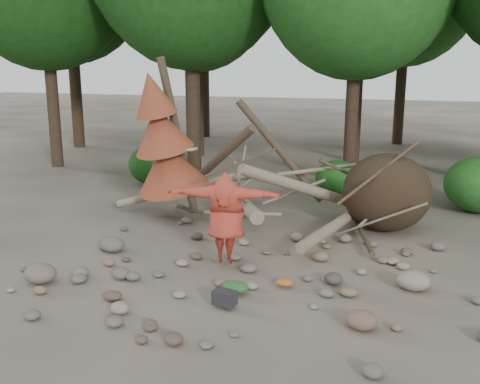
% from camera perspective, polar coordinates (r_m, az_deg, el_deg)
% --- Properties ---
extents(ground, '(120.00, 120.00, 0.00)m').
position_cam_1_polar(ground, '(10.67, -0.99, -9.24)').
color(ground, '#514C44').
rests_on(ground, ground).
extents(deadfall_pile, '(8.55, 5.24, 3.30)m').
position_cam_1_polar(deadfall_pile, '(13.91, 12.95, -0.08)').
color(deadfall_pile, '#332619').
rests_on(deadfall_pile, ground).
extents(dead_conifer, '(2.06, 2.16, 4.35)m').
position_cam_1_polar(dead_conifer, '(14.34, -8.12, 5.24)').
color(dead_conifer, '#4C3F30').
rests_on(dead_conifer, ground).
extents(bush_left, '(1.80, 1.80, 1.44)m').
position_cam_1_polar(bush_left, '(19.00, -9.12, 2.93)').
color(bush_left, '#154512').
rests_on(bush_left, ground).
extents(bush_mid, '(1.40, 1.40, 1.12)m').
position_cam_1_polar(bush_mid, '(17.60, 10.27, 1.52)').
color(bush_mid, '#1D5719').
rests_on(bush_mid, ground).
extents(bush_right, '(2.00, 2.00, 1.60)m').
position_cam_1_polar(bush_right, '(16.65, 24.26, 0.72)').
color(bush_right, '#256720').
rests_on(bush_right, ground).
extents(frisbee_thrower, '(2.45, 0.99, 2.36)m').
position_cam_1_polar(frisbee_thrower, '(10.98, -1.54, -2.79)').
color(frisbee_thrower, '#A53225').
rests_on(frisbee_thrower, ground).
extents(backpack, '(0.43, 0.33, 0.26)m').
position_cam_1_polar(backpack, '(9.44, -1.65, -11.53)').
color(backpack, black).
rests_on(backpack, ground).
extents(cloth_green, '(0.49, 0.41, 0.18)m').
position_cam_1_polar(cloth_green, '(9.97, -0.51, -10.34)').
color(cloth_green, '#255E2A').
rests_on(cloth_green, ground).
extents(cloth_orange, '(0.32, 0.27, 0.12)m').
position_cam_1_polar(cloth_orange, '(10.28, 4.78, -9.84)').
color(cloth_orange, '#AD591D').
rests_on(cloth_orange, ground).
extents(boulder_front_left, '(0.63, 0.57, 0.38)m').
position_cam_1_polar(boulder_front_left, '(11.11, -20.53, -8.14)').
color(boulder_front_left, '#686057').
rests_on(boulder_front_left, ground).
extents(boulder_front_right, '(0.51, 0.46, 0.30)m').
position_cam_1_polar(boulder_front_right, '(8.95, 12.82, -13.16)').
color(boulder_front_right, brown).
rests_on(boulder_front_right, ground).
extents(boulder_mid_right, '(0.61, 0.55, 0.36)m').
position_cam_1_polar(boulder_mid_right, '(10.62, 18.01, -8.97)').
color(boulder_mid_right, gray).
rests_on(boulder_mid_right, ground).
extents(boulder_mid_left, '(0.57, 0.51, 0.34)m').
position_cam_1_polar(boulder_mid_left, '(12.43, -13.46, -5.45)').
color(boulder_mid_left, '#635B54').
rests_on(boulder_mid_left, ground).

